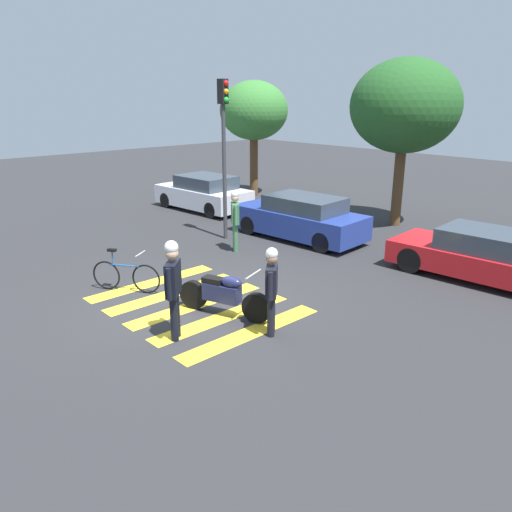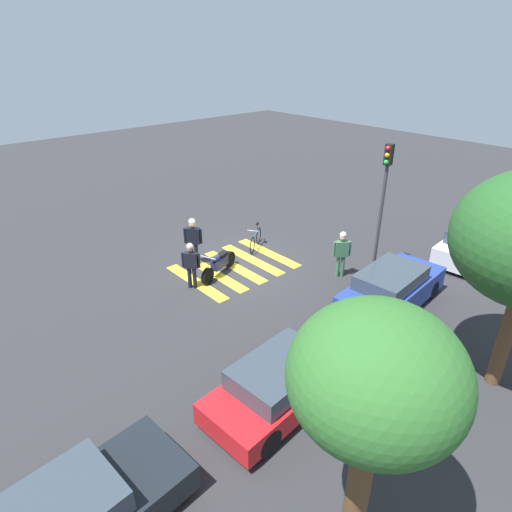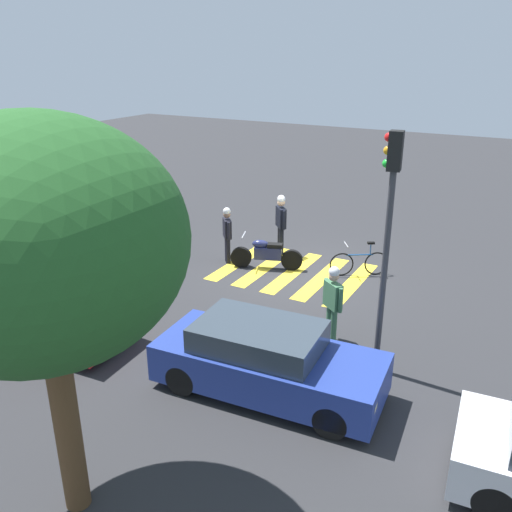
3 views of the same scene
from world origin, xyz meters
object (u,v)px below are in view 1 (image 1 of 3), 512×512
leaning_bicycle (126,276)px  officer_on_foot (272,286)px  officer_by_motorcycle (173,282)px  traffic_light_pole (224,136)px  police_motorcycle (224,295)px  pedestrian_bystander (235,216)px  car_white_van (204,193)px  car_blue_hatchback (300,218)px  car_red_convertible (483,256)px

leaning_bicycle → officer_on_foot: 4.00m
officer_on_foot → officer_by_motorcycle: 1.80m
leaning_bicycle → traffic_light_pole: 5.65m
police_motorcycle → officer_on_foot: (1.28, 0.12, 0.54)m
police_motorcycle → pedestrian_bystander: 4.50m
pedestrian_bystander → car_white_van: size_ratio=0.44×
officer_on_foot → pedestrian_bystander: size_ratio=0.96×
car_blue_hatchback → officer_on_foot: bearing=-52.0°
police_motorcycle → pedestrian_bystander: pedestrian_bystander is taller
car_blue_hatchback → police_motorcycle: bearing=-62.2°
police_motorcycle → pedestrian_bystander: size_ratio=1.14×
leaning_bicycle → officer_on_foot: officer_on_foot is taller
car_white_van → traffic_light_pole: size_ratio=0.85×
car_blue_hatchback → traffic_light_pole: (-1.59, -1.72, 2.51)m
pedestrian_bystander → traffic_light_pole: (-1.21, 0.63, 2.14)m
leaning_bicycle → officer_by_motorcycle: 2.90m
leaning_bicycle → car_blue_hatchback: car_blue_hatchback is taller
traffic_light_pole → pedestrian_bystander: bearing=-27.5°
officer_on_foot → car_white_van: (-9.52, 5.59, -0.34)m
police_motorcycle → officer_on_foot: size_ratio=1.19×
police_motorcycle → officer_by_motorcycle: officer_by_motorcycle is taller
officer_on_foot → car_red_convertible: (1.38, 5.90, -0.38)m
officer_on_foot → car_red_convertible: size_ratio=0.39×
pedestrian_bystander → car_red_convertible: pedestrian_bystander is taller
officer_by_motorcycle → police_motorcycle: bearing=98.6°
officer_by_motorcycle → pedestrian_bystander: bearing=128.0°
officer_by_motorcycle → pedestrian_bystander: officer_by_motorcycle is taller
car_red_convertible → car_white_van: bearing=-178.4°
pedestrian_bystander → car_white_van: (-5.01, 2.64, -0.39)m
officer_by_motorcycle → car_white_van: bearing=140.2°
officer_by_motorcycle → traffic_light_pole: bearing=132.8°
officer_by_motorcycle → car_white_van: officer_by_motorcycle is taller
officer_on_foot → pedestrian_bystander: bearing=146.8°
leaning_bicycle → car_blue_hatchback: size_ratio=0.33×
pedestrian_bystander → police_motorcycle: bearing=-43.5°
police_motorcycle → officer_on_foot: officer_on_foot is taller
officer_on_foot → car_white_van: size_ratio=0.42×
officer_by_motorcycle → car_blue_hatchback: (-3.06, 6.74, -0.47)m
police_motorcycle → leaning_bicycle: bearing=-162.0°
car_blue_hatchback → car_red_convertible: bearing=6.2°
leaning_bicycle → officer_by_motorcycle: (2.76, -0.49, 0.74)m
leaning_bicycle → car_red_convertible: 8.61m
police_motorcycle → officer_by_motorcycle: size_ratio=1.07×
car_white_van → traffic_light_pole: (3.80, -2.00, 2.52)m
pedestrian_bystander → car_red_convertible: 6.60m
pedestrian_bystander → car_white_van: 5.67m
police_motorcycle → car_white_van: 10.03m
car_red_convertible → officer_by_motorcycle: bearing=-108.5°
car_white_van → car_red_convertible: car_white_van is taller
officer_by_motorcycle → pedestrian_bystander: size_ratio=1.07×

